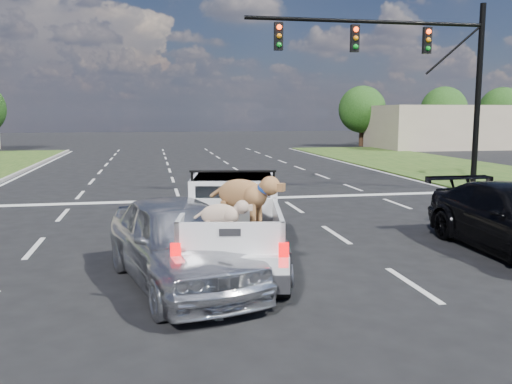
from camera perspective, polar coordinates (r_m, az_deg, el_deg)
The scene contains 9 objects.
ground at distance 9.28m, azimuth 6.31°, elevation -10.33°, with size 160.00×160.00×0.00m, color black.
road_markings at distance 15.46m, azimuth -0.89°, elevation -2.70°, with size 17.75×60.00×0.01m.
traffic_signal at distance 21.37m, azimuth 16.96°, elevation 12.69°, with size 9.11×0.31×7.00m.
building_right at distance 49.04m, azimuth 19.38°, elevation 6.48°, with size 12.00×7.00×3.60m, color tan.
tree_far_d at distance 49.99m, azimuth 11.10°, elevation 8.52°, with size 4.20×4.20×5.40m.
tree_far_e at distance 53.49m, azimuth 19.16°, elevation 8.19°, with size 4.20×4.20×5.40m.
tree_far_f at distance 56.72m, azimuth 24.46°, elevation 7.89°, with size 4.20×4.20×5.40m.
pickup_truck at distance 10.57m, azimuth -2.38°, elevation -3.01°, with size 2.58×5.21×1.87m.
silver_sedan at distance 9.43m, azimuth -7.98°, elevation -5.20°, with size 1.81×4.51×1.54m, color silver.
Camera 1 is at (-2.64, -8.39, 2.95)m, focal length 38.00 mm.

